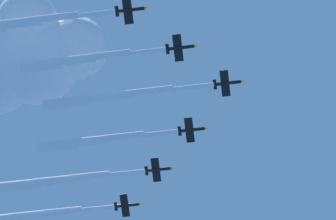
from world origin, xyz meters
The scene contains 7 objects.
jet_lead centered at (-17.09, -10.69, 177.09)m, with size 64.39×16.96×4.49m.
jet_port_inner centered at (-27.42, 2.25, 175.19)m, with size 56.24×15.53×4.40m.
jet_starboard_inner centered at (-21.30, -26.44, 176.44)m, with size 55.07×15.31×4.41m.
jet_port_mid centered at (-45.47, 13.79, 175.79)m, with size 59.94×16.23×4.50m.
jet_starboard_mid centered at (-32.37, -43.49, 175.85)m, with size 56.28×15.66×4.49m.
jet_port_outer centered at (-60.19, 25.96, 177.08)m, with size 58.49×16.00×4.40m.
cloud_puff centered at (-41.48, -21.48, 200.77)m, with size 52.56×39.81×32.45m.
Camera 1 is at (37.24, -112.85, -23.01)m, focal length 76.92 mm.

